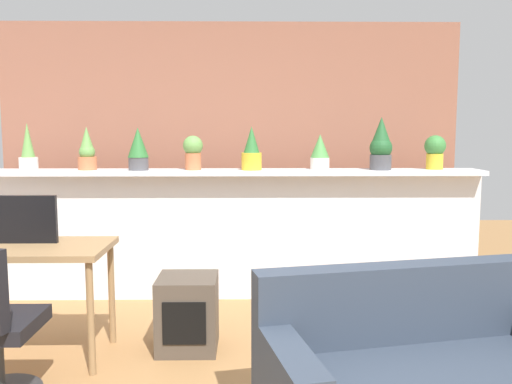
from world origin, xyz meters
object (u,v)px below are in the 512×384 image
(potted_plant_5, at_px, (320,152))
(potted_plant_7, at_px, (435,151))
(side_cube_shelf, at_px, (188,313))
(potted_plant_3, at_px, (193,151))
(potted_plant_6, at_px, (381,145))
(tv_monitor, at_px, (28,219))
(potted_plant_1, at_px, (87,152))
(couch, at_px, (424,382))
(potted_plant_4, at_px, (252,151))
(potted_plant_0, at_px, (28,150))
(desk, at_px, (22,259))
(potted_plant_2, at_px, (138,148))

(potted_plant_5, xyz_separation_m, potted_plant_7, (1.01, 0.01, 0.01))
(potted_plant_7, bearing_deg, side_cube_shelf, -150.87)
(potted_plant_3, height_order, potted_plant_6, potted_plant_6)
(potted_plant_7, distance_m, tv_monitor, 3.32)
(potted_plant_1, height_order, couch, potted_plant_1)
(potted_plant_1, relative_size, potted_plant_4, 1.00)
(potted_plant_0, height_order, potted_plant_6, potted_plant_6)
(desk, xyz_separation_m, couch, (2.30, -0.95, -0.38))
(potted_plant_0, relative_size, potted_plant_5, 1.32)
(potted_plant_0, relative_size, potted_plant_3, 1.37)
(desk, bearing_deg, potted_plant_5, 31.30)
(potted_plant_1, relative_size, couch, 0.22)
(potted_plant_3, distance_m, couch, 2.75)
(potted_plant_3, distance_m, desk, 1.70)
(potted_plant_2, xyz_separation_m, potted_plant_6, (2.08, 0.02, 0.02))
(tv_monitor, bearing_deg, potted_plant_7, 21.26)
(potted_plant_6, bearing_deg, potted_plant_2, -179.48)
(potted_plant_6, relative_size, desk, 0.41)
(side_cube_shelf, bearing_deg, potted_plant_5, 47.42)
(potted_plant_4, bearing_deg, side_cube_shelf, -112.41)
(potted_plant_6, distance_m, tv_monitor, 2.85)
(potted_plant_2, distance_m, potted_plant_5, 1.56)
(potted_plant_7, bearing_deg, potted_plant_4, -177.65)
(potted_plant_5, relative_size, potted_plant_7, 1.03)
(potted_plant_6, relative_size, potted_plant_7, 1.53)
(potted_plant_0, xyz_separation_m, tv_monitor, (0.46, -1.18, -0.41))
(potted_plant_3, bearing_deg, potted_plant_5, 1.71)
(potted_plant_1, bearing_deg, side_cube_shelf, -48.87)
(potted_plant_1, distance_m, desk, 1.40)
(potted_plant_7, relative_size, tv_monitor, 0.78)
(desk, relative_size, side_cube_shelf, 2.20)
(potted_plant_1, bearing_deg, potted_plant_5, 0.41)
(potted_plant_4, xyz_separation_m, couch, (0.82, -2.16, -1.02))
(potted_plant_0, relative_size, potted_plant_1, 1.08)
(potted_plant_6, xyz_separation_m, tv_monitor, (-2.58, -1.14, -0.44))
(side_cube_shelf, xyz_separation_m, couch, (1.26, -1.09, 0.03))
(potted_plant_0, xyz_separation_m, potted_plant_7, (3.52, 0.01, -0.01))
(side_cube_shelf, bearing_deg, potted_plant_7, 29.13)
(potted_plant_6, xyz_separation_m, couch, (-0.30, -2.17, -1.07))
(potted_plant_7, relative_size, desk, 0.27)
(potted_plant_2, distance_m, potted_plant_4, 0.97)
(potted_plant_2, xyz_separation_m, couch, (1.78, -2.15, -1.04))
(potted_plant_5, bearing_deg, potted_plant_0, -179.99)
(potted_plant_2, xyz_separation_m, desk, (-0.52, -1.20, -0.66))
(potted_plant_1, distance_m, potted_plant_2, 0.45)
(potted_plant_3, bearing_deg, desk, -128.56)
(potted_plant_3, height_order, side_cube_shelf, potted_plant_3)
(potted_plant_5, distance_m, potted_plant_7, 1.01)
(potted_plant_5, height_order, side_cube_shelf, potted_plant_5)
(side_cube_shelf, bearing_deg, potted_plant_3, 93.14)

